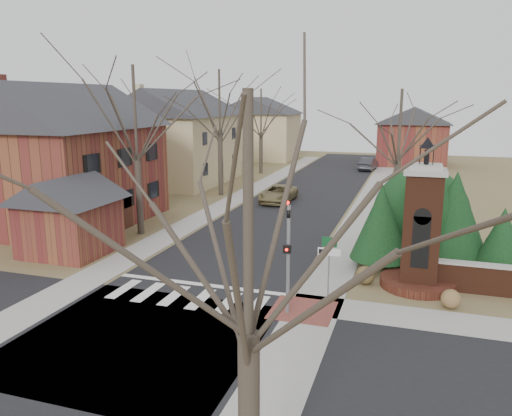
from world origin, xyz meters
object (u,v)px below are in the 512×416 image
at_px(brick_gate_monument, 421,239).
at_px(distant_car, 368,164).
at_px(traffic_signal_pole, 288,248).
at_px(pickup_truck, 278,194).
at_px(sign_post, 329,257).

bearing_deg(brick_gate_monument, distant_car, 98.80).
xyz_separation_m(traffic_signal_pole, pickup_truck, (-5.90, 20.09, -1.93)).
bearing_deg(traffic_signal_pole, sign_post, 47.57).
bearing_deg(pickup_truck, distant_car, 78.06).
bearing_deg(traffic_signal_pole, brick_gate_monument, 43.24).
relative_size(brick_gate_monument, pickup_truck, 1.36).
relative_size(traffic_signal_pole, distant_car, 1.05).
distance_m(brick_gate_monument, pickup_truck, 18.98).
bearing_deg(pickup_truck, traffic_signal_pole, -71.86).
distance_m(sign_post, pickup_truck, 20.06).
distance_m(brick_gate_monument, distant_car, 36.63).
relative_size(brick_gate_monument, distant_car, 1.51).
bearing_deg(sign_post, distant_car, 93.20).
bearing_deg(traffic_signal_pole, distant_car, 91.27).
xyz_separation_m(sign_post, brick_gate_monument, (3.41, 3.01, 0.22)).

